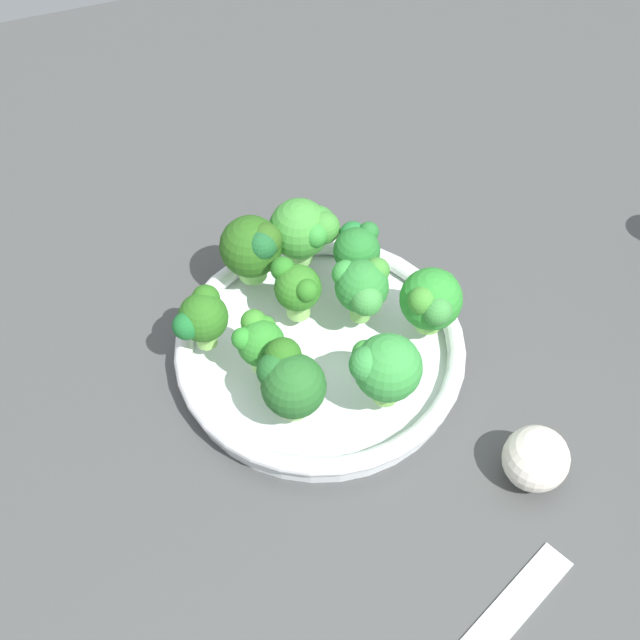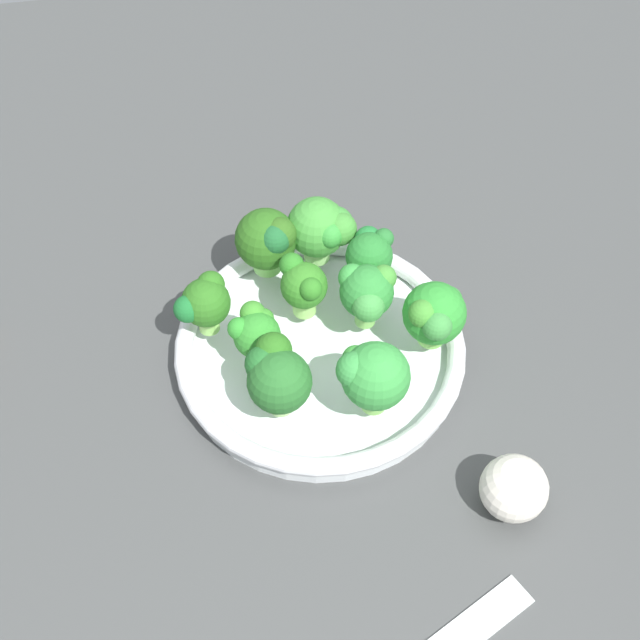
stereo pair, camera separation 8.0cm
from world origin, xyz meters
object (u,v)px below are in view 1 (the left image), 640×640
Objects in this scene: broccoli_floret_1 at (431,300)px; broccoli_floret_2 at (384,368)px; bowl at (320,351)px; broccoli_floret_5 at (289,380)px; broccoli_floret_7 at (305,229)px; broccoli_floret_0 at (362,287)px; broccoli_floret_8 at (259,341)px; broccoli_floret_9 at (202,317)px; broccoli_floret_6 at (250,248)px; broccoli_floret_4 at (296,287)px; garlic_bulb at (536,459)px; broccoli_floret_3 at (357,249)px.

broccoli_floret_1 is 0.90× the size of broccoli_floret_2.
bowl is 9.02cm from broccoli_floret_5.
broccoli_floret_0 is at bearing 16.52° from broccoli_floret_7.
broccoli_floret_8 is 5.54cm from broccoli_floret_9.
broccoli_floret_1 is 0.95× the size of broccoli_floret_6.
garlic_bulb is (20.65, 13.66, -3.76)cm from broccoli_floret_4.
broccoli_floret_8 is 0.97× the size of garlic_bulb.
broccoli_floret_1 is 15.37cm from broccoli_floret_8.
broccoli_floret_5 is (-1.61, -7.61, -0.43)cm from broccoli_floret_2.
broccoli_floret_7 is 1.24× the size of garlic_bulb.
broccoli_floret_8 is (6.57, -11.19, -0.59)cm from broccoli_floret_3.
broccoli_floret_3 is (-7.45, -4.15, 0.27)cm from broccoli_floret_1.
broccoli_floret_3 is (-13.15, 2.52, -0.30)cm from broccoli_floret_2.
broccoli_floret_2 reaches higher than broccoli_floret_6.
broccoli_floret_3 is at bearing 100.15° from broccoli_floret_9.
broccoli_floret_3 reaches higher than garlic_bulb.
broccoli_floret_2 is at bearing -8.75° from broccoli_floret_0.
broccoli_floret_9 is at bearing -131.76° from garlic_bulb.
broccoli_floret_3 is 9.62cm from broccoli_floret_6.
broccoli_floret_6 is (-9.20, -3.49, 5.45)cm from bowl.
bowl is 7.26cm from broccoli_floret_0.
broccoli_floret_8 is (-0.88, -15.34, -0.32)cm from broccoli_floret_1.
broccoli_floret_1 reaches higher than bowl.
broccoli_floret_3 is 1.08× the size of broccoli_floret_9.
broccoli_floret_6 is at bearing -158.45° from broccoli_floret_2.
broccoli_floret_8 is at bearing -93.28° from broccoli_floret_1.
broccoli_floret_9 is (2.71, -15.16, -0.37)cm from broccoli_floret_3.
garlic_bulb is (26.02, 16.24, -4.22)cm from broccoli_floret_6.
broccoli_floret_2 reaches higher than broccoli_floret_4.
bowl is 21.14cm from garlic_bulb.
broccoli_floret_1 is (2.99, 5.34, -0.48)cm from broccoli_floret_0.
broccoli_floret_9 is (0.67, -8.72, 0.07)cm from broccoli_floret_4.
garlic_bulb is (16.82, 12.75, 1.23)cm from bowl.
broccoli_floret_5 is at bearing -22.87° from broccoli_floret_7.
broccoli_floret_1 is 1.19× the size of broccoli_floret_8.
broccoli_floret_4 is (-2.42, -5.26, -0.66)cm from broccoli_floret_0.
broccoli_floret_9 is at bearing -103.77° from broccoli_floret_1.
broccoli_floret_9 reaches higher than garlic_bulb.
broccoli_floret_7 reaches higher than broccoli_floret_6.
broccoli_floret_2 is (7.27, 3.01, 5.73)cm from bowl.
broccoli_floret_9 is at bearing -97.12° from broccoli_floret_0.
bowl is 3.80× the size of broccoli_floret_7.
broccoli_floret_6 reaches higher than broccoli_floret_3.
broccoli_floret_1 is 0.93× the size of broccoli_floret_7.
broccoli_floret_2 reaches higher than broccoli_floret_5.
broccoli_floret_3 reaches higher than broccoli_floret_9.
broccoli_floret_7 is 13.26cm from broccoli_floret_9.
broccoli_floret_4 is at bearing 94.42° from broccoli_floret_9.
broccoli_floret_6 is (-16.47, -6.51, -0.29)cm from broccoli_floret_2.
broccoli_floret_1 is at bearing 62.95° from broccoli_floret_4.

